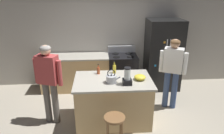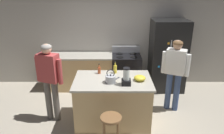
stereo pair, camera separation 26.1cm
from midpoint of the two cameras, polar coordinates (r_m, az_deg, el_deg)
name	(u,v)px [view 1 (the left image)]	position (r m, az deg, el deg)	size (l,w,h in m)	color
ground_plane	(113,120)	(4.66, -1.40, -14.03)	(14.00, 14.00, 0.00)	#B2A893
back_wall	(108,37)	(5.91, -2.36, 8.09)	(8.00, 0.10, 2.70)	#BCB7AD
kitchen_island	(113,100)	(4.40, -1.45, -8.98)	(1.53, 0.98, 0.94)	tan
back_counter_run	(79,73)	(5.83, -10.00, -1.48)	(2.00, 0.64, 0.94)	tan
refrigerator	(163,55)	(5.81, 12.27, 3.18)	(0.90, 0.73, 1.88)	black
stove_range	(122,71)	(5.79, 1.54, -1.20)	(0.76, 0.65, 1.12)	black
person_by_island_left	(48,77)	(4.35, -18.36, -2.69)	(0.59, 0.34, 1.66)	#66605B
person_by_sink_right	(173,68)	(4.81, 14.47, -0.16)	(0.58, 0.36, 1.63)	#384C7A
bar_stool	(115,124)	(3.71, -1.40, -15.02)	(0.36, 0.36, 0.63)	brown
blender_appliance	(127,77)	(3.94, 2.23, -2.81)	(0.17, 0.17, 0.34)	black
bottle_cooking_sauce	(98,70)	(4.45, -5.35, -0.90)	(0.06, 0.06, 0.22)	#B24C26
bottle_soda	(114,69)	(4.46, -1.04, -0.51)	(0.07, 0.07, 0.26)	yellow
mixing_bowl	(140,77)	(4.18, 5.73, -2.78)	(0.23, 0.23, 0.10)	yellow
tea_kettle	(111,79)	(4.03, -2.01, -3.19)	(0.28, 0.20, 0.27)	#B7BABF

